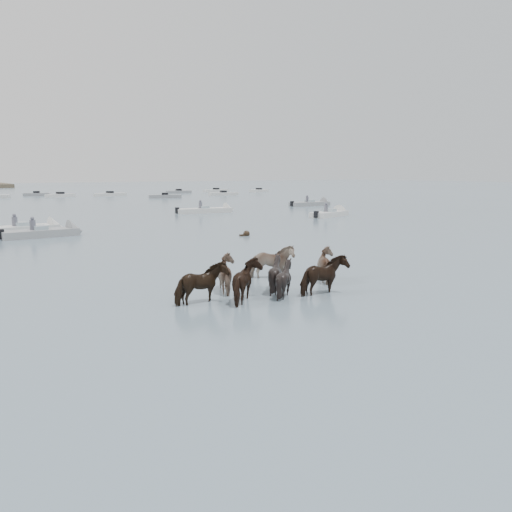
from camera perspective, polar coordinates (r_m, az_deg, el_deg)
ground at (r=17.54m, az=8.13°, el=-4.07°), size 400.00×400.00×0.00m
pony_herd at (r=17.37m, az=1.78°, el=-2.23°), size 7.23×4.34×1.50m
swimming_pony at (r=32.74m, az=-1.15°, el=2.49°), size 0.72×0.44×0.44m
motorboat_a at (r=38.20m, az=-23.94°, el=2.87°), size 5.42×2.10×1.92m
motorboat_b at (r=35.16m, az=-22.12°, el=2.48°), size 5.24×1.93×1.92m
motorboat_c at (r=51.96m, az=-5.08°, el=5.18°), size 6.39×2.32×1.92m
motorboat_d at (r=48.11m, az=8.75°, el=4.77°), size 5.09×2.88×1.92m
motorboat_e at (r=63.15m, az=6.67°, el=5.91°), size 5.88×2.00×1.92m
distant_flotilla at (r=90.96m, az=-25.54°, el=6.15°), size 102.05×27.03×0.93m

